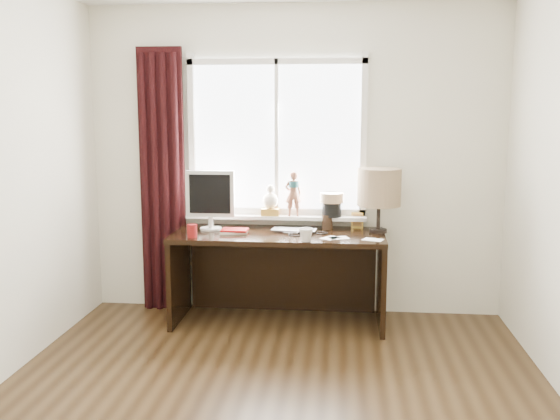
# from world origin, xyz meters

# --- Properties ---
(floor) EXTENTS (3.50, 4.00, 0.00)m
(floor) POSITION_xyz_m (0.00, 0.00, 0.00)
(floor) COLOR #422D18
(floor) RESTS_ON ground
(wall_back) EXTENTS (3.50, 0.00, 2.60)m
(wall_back) POSITION_xyz_m (0.00, 2.00, 1.30)
(wall_back) COLOR beige
(wall_back) RESTS_ON ground
(wall_front) EXTENTS (3.50, 0.00, 2.60)m
(wall_front) POSITION_xyz_m (0.00, -2.00, 1.30)
(wall_front) COLOR beige
(wall_front) RESTS_ON ground
(laptop) EXTENTS (0.38, 0.27, 0.03)m
(laptop) POSITION_xyz_m (0.03, 1.67, 0.76)
(laptop) COLOR silver
(laptop) RESTS_ON desk
(mug) EXTENTS (0.14, 0.13, 0.11)m
(mug) POSITION_xyz_m (0.14, 1.33, 0.80)
(mug) COLOR white
(mug) RESTS_ON desk
(red_cup) EXTENTS (0.08, 0.08, 0.10)m
(red_cup) POSITION_xyz_m (-0.75, 1.39, 0.80)
(red_cup) COLOR maroon
(red_cup) RESTS_ON desk
(window) EXTENTS (1.52, 0.23, 1.40)m
(window) POSITION_xyz_m (-0.14, 1.95, 1.31)
(window) COLOR white
(window) RESTS_ON ground
(curtain) EXTENTS (0.38, 0.09, 2.25)m
(curtain) POSITION_xyz_m (-1.13, 1.91, 1.12)
(curtain) COLOR black
(curtain) RESTS_ON floor
(desk) EXTENTS (1.70, 0.70, 0.75)m
(desk) POSITION_xyz_m (-0.10, 1.73, 0.51)
(desk) COLOR black
(desk) RESTS_ON floor
(monitor) EXTENTS (0.40, 0.18, 0.49)m
(monitor) POSITION_xyz_m (-0.67, 1.72, 1.03)
(monitor) COLOR beige
(monitor) RESTS_ON desk
(notebook_stack) EXTENTS (0.24, 0.19, 0.03)m
(notebook_stack) POSITION_xyz_m (-0.46, 1.60, 0.77)
(notebook_stack) COLOR beige
(notebook_stack) RESTS_ON desk
(brush_holder) EXTENTS (0.09, 0.09, 0.25)m
(brush_holder) POSITION_xyz_m (0.29, 1.84, 0.81)
(brush_holder) COLOR black
(brush_holder) RESTS_ON desk
(icon_frame) EXTENTS (0.10, 0.04, 0.13)m
(icon_frame) POSITION_xyz_m (0.54, 1.93, 0.81)
(icon_frame) COLOR gold
(icon_frame) RESTS_ON desk
(table_lamp) EXTENTS (0.35, 0.35, 0.52)m
(table_lamp) POSITION_xyz_m (0.70, 1.73, 1.11)
(table_lamp) COLOR black
(table_lamp) RESTS_ON desk
(loose_papers) EXTENTS (0.50, 0.20, 0.00)m
(loose_papers) POSITION_xyz_m (0.45, 1.46, 0.75)
(loose_papers) COLOR white
(loose_papers) RESTS_ON desk
(desk_cables) EXTENTS (0.33, 0.24, 0.01)m
(desk_cables) POSITION_xyz_m (0.12, 1.61, 0.75)
(desk_cables) COLOR black
(desk_cables) RESTS_ON desk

